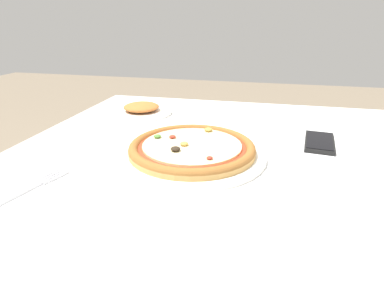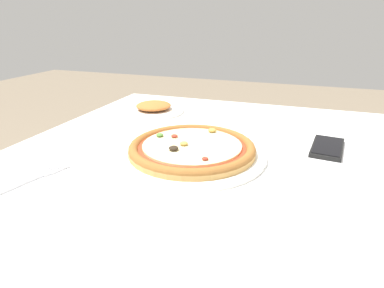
{
  "view_description": "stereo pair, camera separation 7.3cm",
  "coord_description": "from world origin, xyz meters",
  "px_view_note": "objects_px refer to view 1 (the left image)",
  "views": [
    {
      "loc": [
        0.02,
        -0.64,
        1.05
      ],
      "look_at": [
        -0.13,
        0.02,
        0.78
      ],
      "focal_mm": 30.0,
      "sensor_mm": 36.0,
      "label": 1
    },
    {
      "loc": [
        0.09,
        -0.62,
        1.05
      ],
      "look_at": [
        -0.13,
        0.02,
        0.78
      ],
      "focal_mm": 30.0,
      "sensor_mm": 36.0,
      "label": 2
    }
  ],
  "objects_px": {
    "cell_phone": "(319,142)",
    "side_plate": "(142,110)",
    "fork": "(31,187)",
    "dining_table": "(246,201)",
    "pizza_plate": "(192,149)"
  },
  "relations": [
    {
      "from": "side_plate",
      "to": "dining_table",
      "type": "bearing_deg",
      "value": -41.15
    },
    {
      "from": "pizza_plate",
      "to": "cell_phone",
      "type": "bearing_deg",
      "value": 26.18
    },
    {
      "from": "fork",
      "to": "pizza_plate",
      "type": "bearing_deg",
      "value": 39.78
    },
    {
      "from": "cell_phone",
      "to": "side_plate",
      "type": "xyz_separation_m",
      "value": [
        -0.54,
        0.16,
        0.01
      ]
    },
    {
      "from": "fork",
      "to": "side_plate",
      "type": "bearing_deg",
      "value": 88.15
    },
    {
      "from": "pizza_plate",
      "to": "cell_phone",
      "type": "height_order",
      "value": "pizza_plate"
    },
    {
      "from": "pizza_plate",
      "to": "fork",
      "type": "relative_size",
      "value": 2.02
    },
    {
      "from": "side_plate",
      "to": "fork",
      "type": "bearing_deg",
      "value": -91.85
    },
    {
      "from": "dining_table",
      "to": "pizza_plate",
      "type": "bearing_deg",
      "value": 170.14
    },
    {
      "from": "fork",
      "to": "cell_phone",
      "type": "bearing_deg",
      "value": 33.05
    },
    {
      "from": "dining_table",
      "to": "side_plate",
      "type": "height_order",
      "value": "side_plate"
    },
    {
      "from": "dining_table",
      "to": "side_plate",
      "type": "bearing_deg",
      "value": 138.85
    },
    {
      "from": "dining_table",
      "to": "cell_phone",
      "type": "relative_size",
      "value": 7.67
    },
    {
      "from": "pizza_plate",
      "to": "fork",
      "type": "xyz_separation_m",
      "value": [
        -0.26,
        -0.22,
        -0.01
      ]
    },
    {
      "from": "pizza_plate",
      "to": "cell_phone",
      "type": "distance_m",
      "value": 0.33
    }
  ]
}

